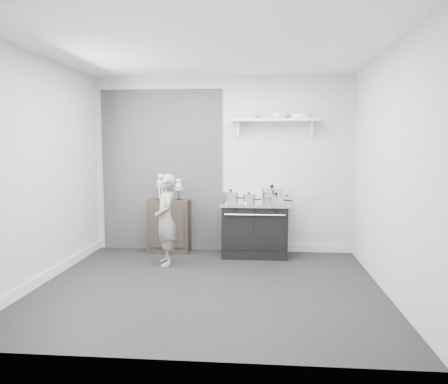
% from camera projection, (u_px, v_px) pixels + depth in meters
% --- Properties ---
extents(ground, '(4.00, 4.00, 0.00)m').
position_uv_depth(ground, '(208.00, 286.00, 5.11)').
color(ground, black).
rests_on(ground, ground).
extents(room_shell, '(4.02, 3.62, 2.71)m').
position_uv_depth(room_shell, '(202.00, 145.00, 5.10)').
color(room_shell, '#ADADAB').
rests_on(room_shell, ground).
extents(wall_shelf, '(1.30, 0.26, 0.24)m').
position_uv_depth(wall_shelf, '(275.00, 121.00, 6.49)').
color(wall_shelf, white).
rests_on(wall_shelf, room_shell).
extents(stove, '(1.01, 0.63, 0.81)m').
position_uv_depth(stove, '(255.00, 229.00, 6.49)').
color(stove, black).
rests_on(stove, ground).
extents(side_cabinet, '(0.63, 0.37, 0.81)m').
position_uv_depth(side_cabinet, '(169.00, 226.00, 6.74)').
color(side_cabinet, black).
rests_on(side_cabinet, ground).
extents(child, '(0.45, 0.54, 1.25)m').
position_uv_depth(child, '(166.00, 220.00, 5.98)').
color(child, gray).
rests_on(child, ground).
extents(pot_front_left, '(0.32, 0.23, 0.20)m').
position_uv_depth(pot_front_left, '(231.00, 197.00, 6.38)').
color(pot_front_left, silver).
rests_on(pot_front_left, stove).
extents(pot_back_right, '(0.41, 0.33, 0.26)m').
position_uv_depth(pot_back_right, '(272.00, 195.00, 6.52)').
color(pot_back_right, silver).
rests_on(pot_back_right, stove).
extents(pot_front_right, '(0.36, 0.28, 0.17)m').
position_uv_depth(pot_front_right, '(276.00, 200.00, 6.21)').
color(pot_front_right, silver).
rests_on(pot_front_right, stove).
extents(pot_front_center, '(0.27, 0.18, 0.17)m').
position_uv_depth(pot_front_center, '(249.00, 199.00, 6.30)').
color(pot_front_center, silver).
rests_on(pot_front_center, stove).
extents(skeleton_full, '(0.13, 0.08, 0.46)m').
position_uv_depth(skeleton_full, '(161.00, 185.00, 6.68)').
color(skeleton_full, beige).
rests_on(skeleton_full, side_cabinet).
extents(skeleton_torso, '(0.10, 0.07, 0.37)m').
position_uv_depth(skeleton_torso, '(179.00, 188.00, 6.66)').
color(skeleton_torso, beige).
rests_on(skeleton_torso, side_cabinet).
extents(bowl_large, '(0.29, 0.29, 0.07)m').
position_uv_depth(bowl_large, '(250.00, 116.00, 6.51)').
color(bowl_large, white).
rests_on(bowl_large, wall_shelf).
extents(bowl_small, '(0.26, 0.26, 0.08)m').
position_uv_depth(bowl_small, '(280.00, 116.00, 6.47)').
color(bowl_small, white).
rests_on(bowl_small, wall_shelf).
extents(plate_stack, '(0.28, 0.28, 0.06)m').
position_uv_depth(plate_stack, '(301.00, 116.00, 6.45)').
color(plate_stack, white).
rests_on(plate_stack, wall_shelf).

